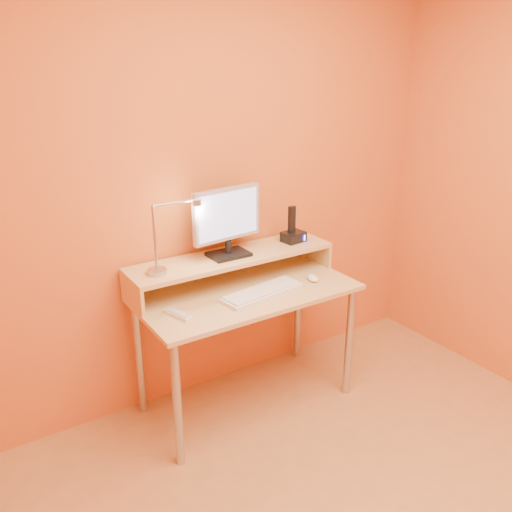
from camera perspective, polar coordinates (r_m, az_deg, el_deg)
wall_back at (r=2.97m, az=-4.39°, el=7.80°), size 3.00×0.04×2.50m
desk_leg_fl at (r=2.65m, az=-8.53°, el=-15.67°), size 0.04×0.04×0.69m
desk_leg_fr at (r=3.17m, az=10.06°, el=-9.19°), size 0.04×0.04×0.69m
desk_leg_bl at (r=3.04m, az=-12.56°, el=-10.76°), size 0.04×0.04×0.69m
desk_leg_br at (r=3.50m, az=4.53°, el=-5.87°), size 0.04×0.04×0.69m
desk_lower at (r=2.88m, az=-1.03°, el=-3.98°), size 1.20×0.60×0.02m
shelf_riser_left at (r=2.74m, az=-13.31°, el=-4.04°), size 0.02×0.30×0.14m
shelf_riser_right at (r=3.28m, az=6.37°, el=0.56°), size 0.02×0.30×0.14m
desk_shelf at (r=2.94m, az=-2.59°, el=-0.11°), size 1.20×0.30×0.02m
monitor_foot at (r=2.92m, az=-3.00°, el=0.20°), size 0.22×0.16×0.02m
monitor_neck at (r=2.90m, az=-3.01°, el=1.01°), size 0.04×0.04×0.07m
monitor_panel at (r=2.85m, az=-3.18°, el=4.57°), size 0.42×0.08×0.29m
monitor_back at (r=2.87m, az=-3.42°, el=4.68°), size 0.38×0.05×0.24m
monitor_screen at (r=2.84m, az=-3.00°, el=4.49°), size 0.38×0.05×0.25m
lamp_base at (r=2.72m, az=-10.68°, el=-1.66°), size 0.10×0.10×0.02m
lamp_post at (r=2.65m, az=-10.93°, el=1.89°), size 0.01×0.01×0.33m
lamp_arm at (r=2.65m, az=-8.77°, el=5.74°), size 0.24×0.01×0.01m
lamp_head at (r=2.70m, az=-6.43°, el=5.81°), size 0.04×0.04×0.03m
lamp_bulb at (r=2.71m, az=-6.41°, el=5.48°), size 0.03×0.03×0.00m
phone_dock at (r=3.14m, az=4.08°, el=2.09°), size 0.14×0.11×0.06m
phone_handset at (r=3.10m, az=3.90°, el=3.98°), size 0.04×0.03×0.16m
phone_led at (r=3.13m, az=5.29°, el=1.98°), size 0.01×0.00×0.04m
keyboard at (r=2.82m, az=0.69°, el=-4.02°), size 0.49×0.22×0.02m
mouse at (r=3.01m, az=6.16°, el=-2.37°), size 0.08×0.11×0.03m
remote_control at (r=2.62m, az=-8.49°, el=-6.31°), size 0.09×0.17×0.02m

